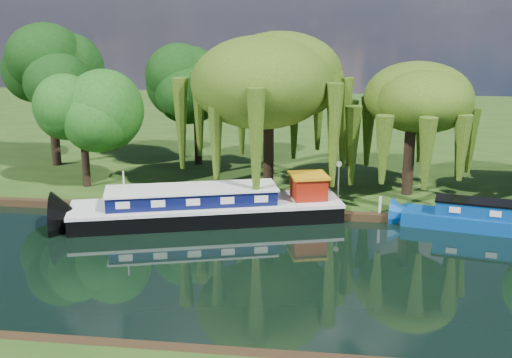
# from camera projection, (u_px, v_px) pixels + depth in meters

# --- Properties ---
(ground) EXTENTS (120.00, 120.00, 0.00)m
(ground) POSITION_uv_depth(u_px,v_px,m) (325.00, 274.00, 30.60)
(ground) COLOR black
(far_bank) EXTENTS (120.00, 52.00, 0.45)m
(far_bank) POSITION_uv_depth(u_px,v_px,m) (335.00, 132.00, 63.02)
(far_bank) COLOR #1F3D10
(far_bank) RESTS_ON ground
(dutch_barge) EXTENTS (16.28, 7.95, 3.36)m
(dutch_barge) POSITION_uv_depth(u_px,v_px,m) (209.00, 207.00, 37.95)
(dutch_barge) COLOR black
(dutch_barge) RESTS_ON ground
(red_dinghy) EXTENTS (2.84, 2.05, 0.58)m
(red_dinghy) POSITION_uv_depth(u_px,v_px,m) (164.00, 227.00, 37.05)
(red_dinghy) COLOR maroon
(red_dinghy) RESTS_ON ground
(willow_left) EXTENTS (8.17, 8.17, 9.79)m
(willow_left) POSITION_uv_depth(u_px,v_px,m) (269.00, 82.00, 41.41)
(willow_left) COLOR black
(willow_left) RESTS_ON far_bank
(willow_right) EXTENTS (6.25, 6.25, 7.61)m
(willow_right) POSITION_uv_depth(u_px,v_px,m) (412.00, 109.00, 40.42)
(willow_right) COLOR black
(willow_right) RESTS_ON far_bank
(tree_far_left) EXTENTS (4.69, 4.69, 7.56)m
(tree_far_left) POSITION_uv_depth(u_px,v_px,m) (82.00, 111.00, 42.27)
(tree_far_left) COLOR black
(tree_far_left) RESTS_ON far_bank
(tree_far_back) EXTENTS (5.70, 5.70, 9.59)m
(tree_far_back) POSITION_uv_depth(u_px,v_px,m) (50.00, 77.00, 47.60)
(tree_far_back) COLOR black
(tree_far_back) RESTS_ON far_bank
(tree_far_mid) EXTENTS (5.10, 5.10, 8.35)m
(tree_far_mid) POSITION_uv_depth(u_px,v_px,m) (197.00, 89.00, 48.18)
(tree_far_mid) COLOR black
(tree_far_mid) RESTS_ON far_bank
(lamppost) EXTENTS (0.36, 0.36, 2.56)m
(lamppost) POSITION_uv_depth(u_px,v_px,m) (339.00, 170.00, 39.92)
(lamppost) COLOR silver
(lamppost) RESTS_ON far_bank
(mooring_posts) EXTENTS (19.16, 0.16, 1.00)m
(mooring_posts) POSITION_uv_depth(u_px,v_px,m) (321.00, 202.00, 38.43)
(mooring_posts) COLOR silver
(mooring_posts) RESTS_ON far_bank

